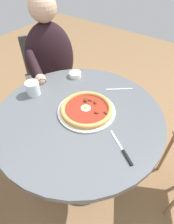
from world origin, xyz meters
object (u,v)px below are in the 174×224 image
pizza_on_plate (87,109)px  fork_utensil (119,89)px  steak_knife (124,152)px  dining_table (80,133)px  diner_person (53,80)px  ramekin_capers (75,74)px  water_glass (33,89)px  cafe_chair_diner (50,73)px

pizza_on_plate → fork_utensil: bearing=81.1°
steak_knife → fork_utensil: size_ratio=1.32×
pizza_on_plate → dining_table: bearing=-122.2°
fork_utensil → diner_person: size_ratio=0.11×
ramekin_capers → pizza_on_plate: bearing=-40.6°
water_glass → fork_utensil: bearing=41.6°
steak_knife → cafe_chair_diner: bearing=153.3°
pizza_on_plate → water_glass: 0.35m
water_glass → steak_knife: bearing=-4.0°
diner_person → water_glass: bearing=-56.7°
water_glass → steak_knife: size_ratio=0.46×
fork_utensil → dining_table: bearing=-101.9°
steak_knife → diner_person: diner_person is taller
cafe_chair_diner → diner_person: bearing=-32.6°
fork_utensil → ramekin_capers: bearing=-170.4°
water_glass → steak_knife: (0.63, -0.04, -0.03)m
pizza_on_plate → cafe_chair_diner: cafe_chair_diner is taller
dining_table → pizza_on_plate: pizza_on_plate is taller
diner_person → cafe_chair_diner: bearing=147.4°
steak_knife → diner_person: size_ratio=0.15×
dining_table → fork_utensil: (0.07, 0.31, 0.16)m
steak_knife → fork_utensil: 0.45m
pizza_on_plate → ramekin_capers: (-0.26, 0.22, -0.00)m
ramekin_capers → fork_utensil: 0.31m
fork_utensil → cafe_chair_diner: 0.80m
dining_table → steak_knife: size_ratio=5.14×
ramekin_capers → diner_person: 0.41m
fork_utensil → diner_person: bearing=176.4°
dining_table → cafe_chair_diner: cafe_chair_diner is taller
diner_person → cafe_chair_diner: diner_person is taller
ramekin_capers → cafe_chair_diner: size_ratio=0.09×
dining_table → ramekin_capers: size_ratio=11.52×
steak_knife → cafe_chair_diner: cafe_chair_diner is taller
dining_table → cafe_chair_diner: bearing=148.1°
pizza_on_plate → cafe_chair_diner: (-0.71, 0.39, -0.25)m
pizza_on_plate → steak_knife: size_ratio=1.77×
steak_knife → pizza_on_plate: bearing=159.2°
steak_knife → diner_person: bearing=154.2°
ramekin_capers → cafe_chair_diner: (-0.45, 0.17, -0.25)m
steak_knife → cafe_chair_diner: size_ratio=0.21×
dining_table → diner_person: bearing=148.2°
pizza_on_plate → ramekin_capers: pizza_on_plate is taller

